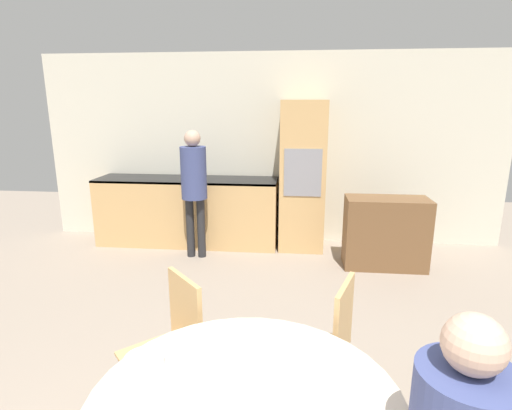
# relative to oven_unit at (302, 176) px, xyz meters

# --- Properties ---
(wall_back) EXTENTS (6.42, 0.05, 2.60)m
(wall_back) POSITION_rel_oven_unit_xyz_m (-0.46, 0.34, 0.32)
(wall_back) COLOR beige
(wall_back) RESTS_ON ground_plane
(kitchen_counter) EXTENTS (2.49, 0.60, 0.93)m
(kitchen_counter) POSITION_rel_oven_unit_xyz_m (-1.58, -0.01, -0.51)
(kitchen_counter) COLOR tan
(kitchen_counter) RESTS_ON ground_plane
(oven_unit) EXTENTS (0.59, 0.59, 1.97)m
(oven_unit) POSITION_rel_oven_unit_xyz_m (0.00, 0.00, 0.00)
(oven_unit) COLOR tan
(oven_unit) RESTS_ON ground_plane
(sideboard) EXTENTS (0.96, 0.45, 0.85)m
(sideboard) POSITION_rel_oven_unit_xyz_m (1.00, -0.59, -0.56)
(sideboard) COLOR brown
(sideboard) RESTS_ON ground_plane
(chair_far_left) EXTENTS (0.57, 0.57, 0.92)m
(chair_far_left) POSITION_rel_oven_unit_xyz_m (-0.80, -3.20, -0.47)
(chair_far_left) COLOR tan
(chair_far_left) RESTS_ON ground_plane
(chair_far_right) EXTENTS (0.51, 0.51, 0.92)m
(chair_far_right) POSITION_rel_oven_unit_xyz_m (0.13, -3.10, -0.47)
(chair_far_right) COLOR tan
(chair_far_right) RESTS_ON ground_plane
(person_standing) EXTENTS (0.32, 0.32, 1.61)m
(person_standing) POSITION_rel_oven_unit_xyz_m (-1.34, -0.51, 0.02)
(person_standing) COLOR #262628
(person_standing) RESTS_ON ground_plane
(cup) EXTENTS (0.07, 0.07, 0.09)m
(cup) POSITION_rel_oven_unit_xyz_m (-0.37, -3.81, -0.18)
(cup) COLOR silver
(cup) RESTS_ON dining_table
(bowl_near) EXTENTS (0.18, 0.18, 0.04)m
(bowl_near) POSITION_rel_oven_unit_xyz_m (-0.74, -3.75, -0.20)
(bowl_near) COLOR silver
(bowl_near) RESTS_ON dining_table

